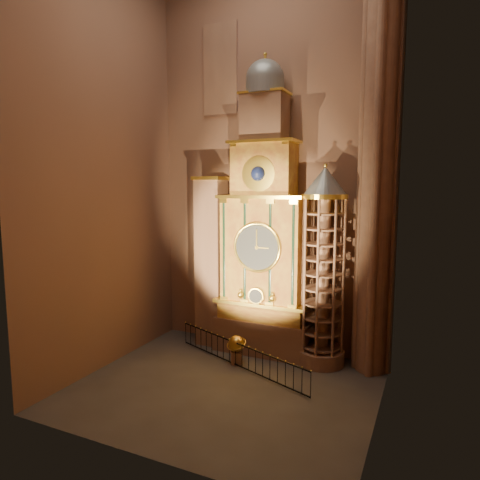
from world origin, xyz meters
The scene contains 11 objects.
floor centered at (0.00, 0.00, 0.00)m, with size 14.00×14.00×0.00m, color #383330.
wall_back centered at (0.00, 6.00, 11.00)m, with size 22.00×22.00×0.00m, color #895E4A.
wall_left centered at (-7.00, 0.00, 11.00)m, with size 22.00×22.00×0.00m, color #895E4A.
wall_right centered at (7.00, 0.00, 11.00)m, with size 22.00×22.00×0.00m, color #895E4A.
astronomical_clock centered at (0.00, 4.96, 6.68)m, with size 5.60×2.41×16.70m.
portrait_tower centered at (-3.40, 4.98, 5.15)m, with size 1.80×1.60×10.20m.
stair_turret centered at (3.50, 4.70, 5.27)m, with size 2.50×2.50×10.80m.
gothic_pier centered at (6.10, 5.00, 11.00)m, with size 2.04×2.04×22.00m.
stained_glass_window centered at (-3.20, 5.92, 16.50)m, with size 2.20×0.14×5.20m.
celestial_globe centered at (-0.67, 2.71, 0.95)m, with size 1.36×1.32×1.58m.
iron_railing centered at (-0.34, 2.31, 0.69)m, with size 8.84×3.63×1.28m.
Camera 1 is at (8.80, -17.49, 9.62)m, focal length 32.00 mm.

